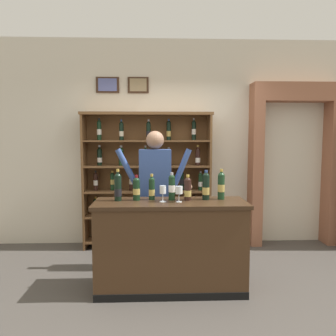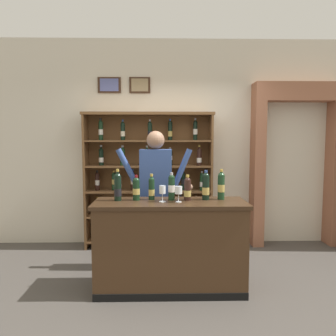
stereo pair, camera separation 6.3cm
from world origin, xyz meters
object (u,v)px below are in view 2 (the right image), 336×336
object	(u,v)px
tasting_counter	(170,246)
wine_glass_center	(162,191)
tasting_bottle_chianti	(152,188)
tasting_bottle_prosecco	(187,189)
shopkeeper	(156,184)
wine_glass_right	(179,191)
tasting_bottle_riserva	(172,187)
wine_shelf	(149,177)
tasting_bottle_brunello	(206,186)
tasting_bottle_bianco	(136,188)
tasting_bottle_rosso	(221,185)
tasting_bottle_vin_santo	(118,187)

from	to	relation	value
tasting_counter	wine_glass_center	size ratio (longest dim) A/B	9.38
tasting_bottle_chianti	tasting_bottle_prosecco	bearing A→B (deg)	-6.53
shopkeeper	wine_glass_right	world-z (taller)	shopkeeper
tasting_bottle_prosecco	wine_glass_right	distance (m)	0.14
shopkeeper	wine_glass_right	size ratio (longest dim) A/B	10.26
tasting_bottle_riserva	wine_glass_center	xyz separation A→B (m)	(-0.10, -0.10, -0.03)
tasting_bottle_riserva	tasting_counter	bearing A→B (deg)	-103.73
wine_shelf	wine_glass_right	bearing A→B (deg)	-76.33
tasting_bottle_brunello	wine_glass_right	world-z (taller)	tasting_bottle_brunello
wine_shelf	tasting_bottle_prosecco	distance (m)	1.49
shopkeeper	tasting_bottle_chianti	world-z (taller)	shopkeeper
tasting_bottle_chianti	wine_glass_right	size ratio (longest dim) A/B	1.69
tasting_counter	tasting_bottle_prosecco	xyz separation A→B (m)	(0.19, 0.06, 0.61)
tasting_bottle_chianti	wine_glass_center	xyz separation A→B (m)	(0.12, -0.13, -0.01)
wine_shelf	tasting_bottle_bianco	bearing A→B (deg)	-93.45
shopkeeper	tasting_bottle_riserva	world-z (taller)	shopkeeper
tasting_counter	tasting_bottle_brunello	bearing A→B (deg)	12.90
wine_shelf	tasting_counter	xyz separation A→B (m)	(0.28, -1.47, -0.57)
shopkeeper	wine_shelf	bearing A→B (deg)	97.66
tasting_counter	shopkeeper	xyz separation A→B (m)	(-0.16, 0.60, 0.58)
tasting_bottle_chianti	tasting_counter	bearing A→B (deg)	-27.00
tasting_counter	tasting_bottle_chianti	world-z (taller)	tasting_bottle_chianti
shopkeeper	tasting_bottle_riserva	bearing A→B (deg)	-71.14
tasting_bottle_chianti	tasting_bottle_prosecco	size ratio (longest dim) A/B	1.02
tasting_counter	tasting_bottle_prosecco	size ratio (longest dim) A/B	5.84
tasting_bottle_brunello	tasting_bottle_rosso	bearing A→B (deg)	5.65
tasting_bottle_chianti	wine_glass_center	size ratio (longest dim) A/B	1.64
shopkeeper	tasting_bottle_rosso	xyz separation A→B (m)	(0.72, -0.49, 0.06)
shopkeeper	wine_glass_right	bearing A→B (deg)	-68.58
tasting_bottle_vin_santo	tasting_bottle_rosso	xyz separation A→B (m)	(1.12, 0.05, 0.01)
tasting_bottle_vin_santo	wine_glass_center	world-z (taller)	tasting_bottle_vin_santo
tasting_bottle_chianti	tasting_bottle_bianco	bearing A→B (deg)	-171.94
tasting_counter	tasting_bottle_chianti	bearing A→B (deg)	153.00
wine_shelf	tasting_bottle_rosso	distance (m)	1.60
shopkeeper	wine_glass_center	distance (m)	0.63
tasting_bottle_chianti	tasting_bottle_rosso	size ratio (longest dim) A/B	0.85
shopkeeper	tasting_bottle_riserva	size ratio (longest dim) A/B	5.73
tasting_bottle_chianti	wine_shelf	bearing A→B (deg)	93.38
shopkeeper	tasting_bottle_bianco	distance (m)	0.56
tasting_bottle_bianco	tasting_bottle_riserva	distance (m)	0.38
tasting_counter	tasting_bottle_riserva	xyz separation A→B (m)	(0.02, 0.07, 0.63)
wine_glass_center	tasting_bottle_brunello	bearing A→B (deg)	13.88
tasting_bottle_vin_santo	tasting_bottle_rosso	bearing A→B (deg)	2.41
shopkeeper	tasting_bottle_bianco	size ratio (longest dim) A/B	6.27
wine_shelf	shopkeeper	world-z (taller)	wine_shelf
shopkeeper	tasting_bottle_vin_santo	distance (m)	0.67
shopkeeper	tasting_bottle_brunello	bearing A→B (deg)	-42.59
tasting_bottle_riserva	tasting_bottle_prosecco	distance (m)	0.17
tasting_bottle_prosecco	tasting_bottle_rosso	distance (m)	0.38
shopkeeper	tasting_bottle_chianti	distance (m)	0.50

